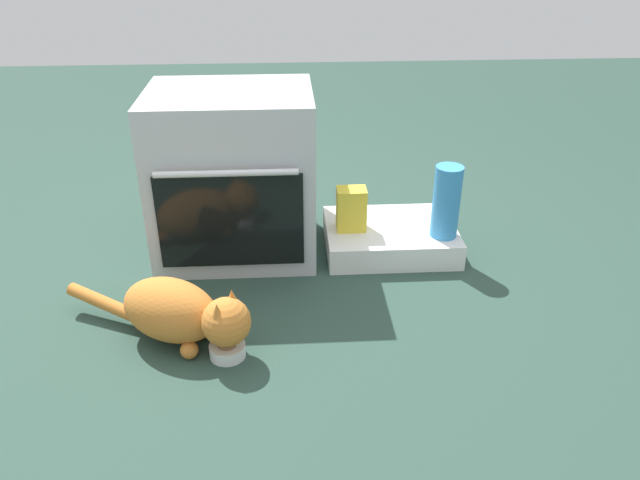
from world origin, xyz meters
name	(u,v)px	position (x,y,z in m)	size (l,w,h in m)	color
ground	(237,305)	(0.00, 0.00, 0.00)	(8.00, 8.00, 0.00)	#284238
oven	(234,175)	(-0.02, 0.44, 0.34)	(0.64, 0.55, 0.68)	#B7BABF
pantry_cabinet	(390,237)	(0.63, 0.40, 0.05)	(0.54, 0.42, 0.11)	white
food_bowl	(227,349)	(-0.01, -0.29, 0.03)	(0.12, 0.12, 0.07)	white
cat	(180,312)	(-0.17, -0.21, 0.12)	(0.67, 0.41, 0.23)	#C6752D
snack_bag	(351,209)	(0.46, 0.38, 0.20)	(0.12, 0.09, 0.18)	yellow
water_bottle	(446,202)	(0.83, 0.30, 0.26)	(0.11, 0.11, 0.30)	#388CD1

